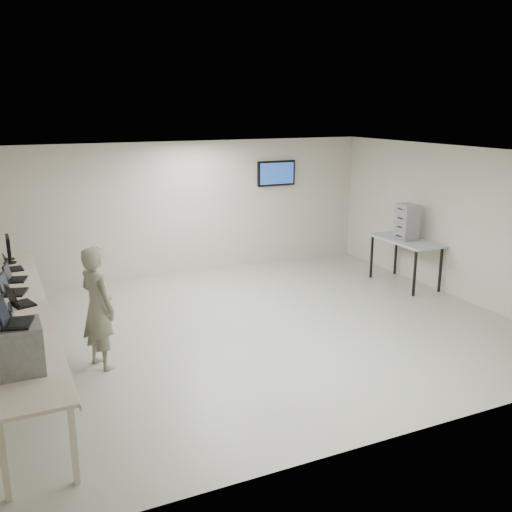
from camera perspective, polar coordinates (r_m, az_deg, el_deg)
name	(u,v)px	position (r m, az deg, el deg)	size (l,w,h in m)	color
room	(262,242)	(8.99, 0.58, 1.42)	(8.01, 7.01, 2.81)	gray
workbench	(19,312)	(8.28, -22.60, -5.15)	(0.76, 6.00, 0.90)	#BDB3A0
equipment_box	(21,348)	(6.22, -22.48, -8.47)	(0.42, 0.48, 0.50)	gray
laptop_on_box	(11,318)	(6.10, -23.30, -5.74)	(0.37, 0.41, 0.28)	black
laptop_0	(22,345)	(6.75, -22.35, -8.26)	(0.30, 0.37, 0.28)	black
laptop_1	(19,321)	(7.50, -22.58, -5.99)	(0.30, 0.36, 0.28)	black
laptop_2	(18,300)	(8.28, -22.72, -4.10)	(0.39, 0.42, 0.28)	black
laptop_3	(10,289)	(8.82, -23.40, -3.00)	(0.43, 0.46, 0.31)	black
laptop_4	(13,276)	(9.45, -23.14, -1.88)	(0.36, 0.40, 0.28)	black
laptop_5	(11,266)	(10.09, -23.29, -0.92)	(0.30, 0.35, 0.26)	black
monitor_near	(8,247)	(10.49, -23.53, 0.83)	(0.21, 0.47, 0.47)	black
monitor_far	(8,246)	(10.77, -23.56, 0.94)	(0.18, 0.41, 0.40)	black
soldier	(98,308)	(8.00, -15.52, -5.00)	(0.62, 0.41, 1.71)	gray
side_table	(406,243)	(11.69, 14.77, 1.27)	(0.72, 1.55, 0.93)	#949EA5
storage_bins	(407,222)	(11.59, 14.83, 3.31)	(0.34, 0.37, 0.71)	gray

